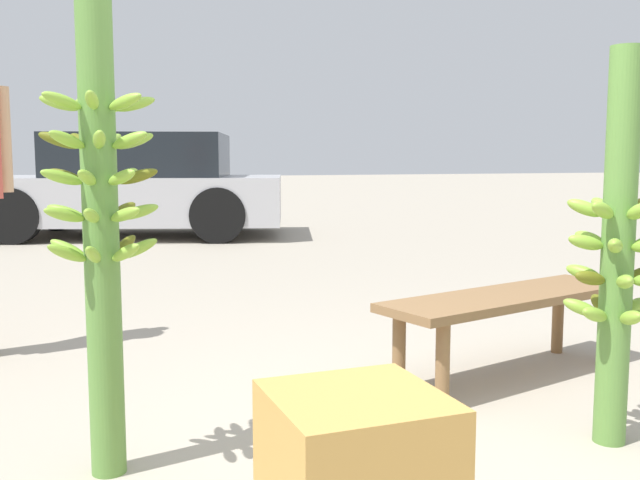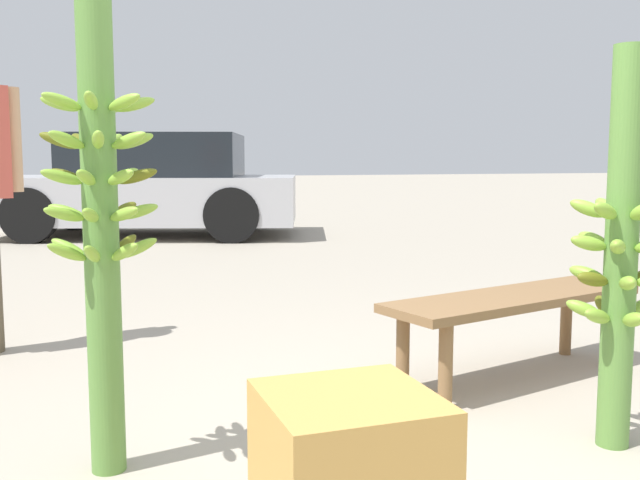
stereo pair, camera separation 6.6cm
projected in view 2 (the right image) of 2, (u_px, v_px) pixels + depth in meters
The scene contains 5 objects.
banana_stalk_left at pixel (100, 207), 2.28m from camera, with size 0.37×0.37×1.71m.
banana_stalk_center at pixel (621, 254), 2.51m from camera, with size 0.37×0.37×1.42m.
market_bench at pixel (514, 307), 3.33m from camera, with size 1.42×0.70×0.41m.
parked_car at pixel (149, 187), 9.54m from camera, with size 4.36×3.00×1.36m.
produce_crate at pixel (349, 476), 1.85m from camera, with size 0.43×0.43×0.43m.
Camera 2 is at (-0.93, -1.87, 1.03)m, focal length 40.00 mm.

